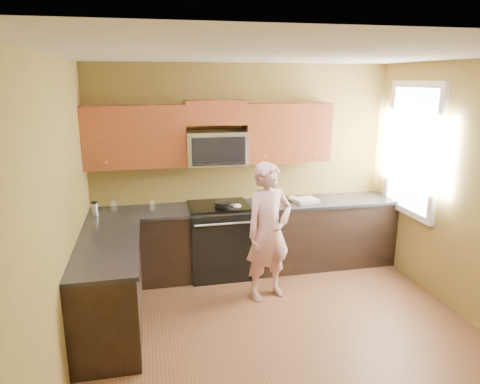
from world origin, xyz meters
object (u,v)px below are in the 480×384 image
object	(u,v)px
stove	(219,240)
frying_pan	(224,206)
travel_mug	(95,215)
microwave	(216,164)
woman	(269,232)
butter_tub	(273,203)

from	to	relation	value
stove	frying_pan	xyz separation A→B (m)	(0.06, -0.07, 0.47)
stove	travel_mug	xyz separation A→B (m)	(-1.50, -0.03, 0.44)
microwave	woman	bearing A→B (deg)	-61.88
stove	microwave	xyz separation A→B (m)	(0.00, 0.12, 0.97)
woman	stove	bearing A→B (deg)	104.72
travel_mug	stove	bearing A→B (deg)	1.32
microwave	frying_pan	bearing A→B (deg)	-72.73
frying_pan	butter_tub	size ratio (longest dim) A/B	3.11
frying_pan	butter_tub	xyz separation A→B (m)	(0.67, 0.08, -0.03)
microwave	stove	bearing A→B (deg)	-90.00
woman	microwave	bearing A→B (deg)	100.81
frying_pan	microwave	bearing A→B (deg)	87.27
frying_pan	travel_mug	size ratio (longest dim) A/B	2.50
frying_pan	woman	bearing A→B (deg)	-79.02
stove	frying_pan	size ratio (longest dim) A/B	2.25
woman	butter_tub	size ratio (longest dim) A/B	11.89
butter_tub	frying_pan	bearing A→B (deg)	-173.04
travel_mug	microwave	bearing A→B (deg)	6.08
woman	butter_tub	xyz separation A→B (m)	(0.27, 0.74, 0.11)
stove	frying_pan	distance (m)	0.48
stove	microwave	world-z (taller)	microwave
stove	travel_mug	world-z (taller)	travel_mug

